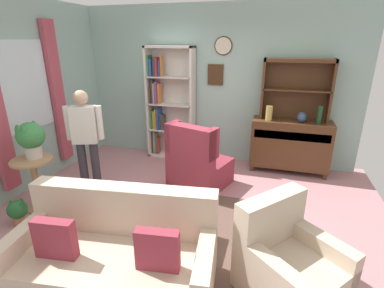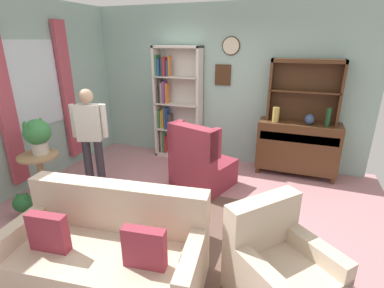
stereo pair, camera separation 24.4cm
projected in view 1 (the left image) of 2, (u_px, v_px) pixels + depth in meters
ground_plane at (181, 216)px, 3.82m from camera, size 5.40×4.60×0.02m
wall_back at (216, 86)px, 5.26m from camera, size 5.00×0.09×2.80m
wall_left at (10, 100)px, 4.05m from camera, size 0.16×4.20×2.80m
area_rug at (188, 231)px, 3.49m from camera, size 2.34×1.91×0.01m
bookshelf at (167, 103)px, 5.45m from camera, size 0.90×0.30×2.10m
sideboard at (290, 144)px, 4.96m from camera, size 1.30×0.45×0.92m
sideboard_hutch at (297, 81)px, 4.70m from camera, size 1.10×0.26×1.00m
vase_tall at (269, 113)px, 4.81m from camera, size 0.11×0.11×0.24m
vase_round at (302, 117)px, 4.70m from camera, size 0.15×0.15×0.17m
bottle_wine at (320, 115)px, 4.59m from camera, size 0.07×0.07×0.30m
couch_floral at (116, 257)px, 2.64m from camera, size 1.90×1.08×0.90m
armchair_floral at (288, 266)px, 2.57m from camera, size 1.08×1.08×0.88m
wingback_chair at (197, 165)px, 4.44m from camera, size 0.99×1.01×1.05m
plant_stand at (35, 179)px, 3.85m from camera, size 0.52×0.52×0.73m
potted_plant_large at (30, 137)px, 3.71m from camera, size 0.35×0.35×0.48m
potted_plant_small at (18, 210)px, 3.59m from camera, size 0.24×0.24×0.33m
person_reading at (86, 136)px, 4.08m from camera, size 0.52×0.30×1.56m
coffee_table at (164, 213)px, 3.25m from camera, size 0.80×0.50×0.42m
book_stack at (150, 208)px, 3.16m from camera, size 0.21×0.14×0.09m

